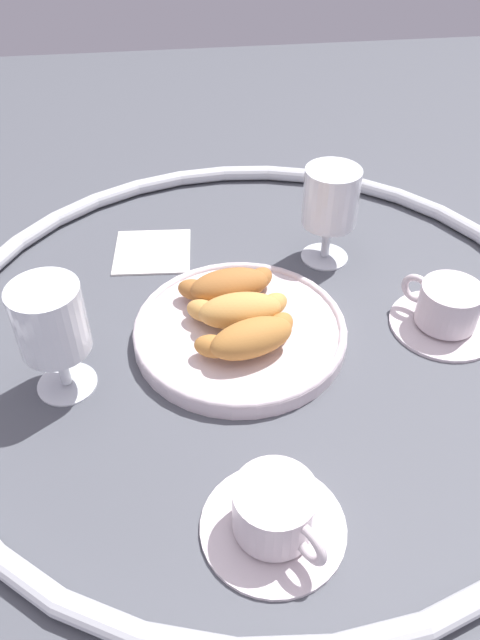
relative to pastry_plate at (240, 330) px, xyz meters
name	(u,v)px	position (x,y,z in m)	size (l,w,h in m)	color
ground_plane	(258,328)	(0.02, 0.01, -0.01)	(2.20, 2.20, 0.00)	#4C4F56
table_chrome_rim	(258,321)	(0.02, 0.01, 0.00)	(0.80, 0.80, 0.02)	silver
pastry_plate	(240,330)	(0.00, 0.00, 0.00)	(0.26, 0.26, 0.02)	silver
croissant_large	(251,338)	(0.01, -0.05, 0.03)	(0.13, 0.09, 0.04)	#BC7A38
croissant_small	(240,310)	(0.00, 0.00, 0.03)	(0.14, 0.06, 0.04)	#D6994C
croissant_extra	(229,285)	(-0.01, 0.05, 0.03)	(0.14, 0.07, 0.04)	#AD6B33
coffee_cup_near	(446,310)	(0.26, -0.01, 0.01)	(0.14, 0.14, 0.06)	silver
coffee_cup_far	(275,514)	(0.00, -0.26, 0.01)	(0.14, 0.14, 0.06)	silver
juice_glass_left	(331,200)	(0.14, 0.15, 0.08)	(0.08, 0.08, 0.14)	white
juice_glass_right	(51,324)	(-0.21, -0.05, 0.08)	(0.08, 0.08, 0.14)	white
sugar_packet	(58,305)	(-0.23, 0.09, -0.01)	(0.05, 0.03, 0.01)	white
folded_napkin	(152,251)	(-0.10, 0.20, -0.01)	(0.11, 0.11, 0.01)	silver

